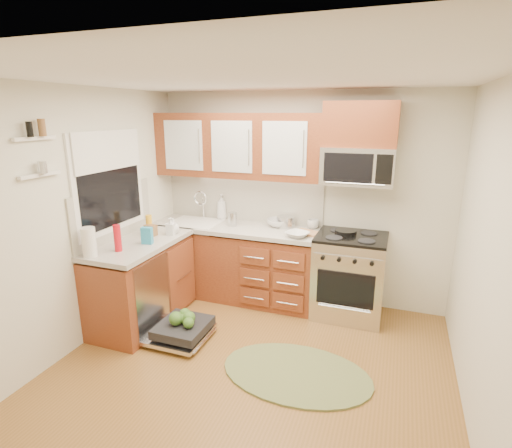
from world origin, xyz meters
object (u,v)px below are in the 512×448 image
at_px(range, 349,276).
at_px(cutting_board, 307,232).
at_px(upper_cabinets, 238,146).
at_px(microwave, 358,166).
at_px(rug, 296,373).
at_px(paper_towel_roll, 89,242).
at_px(skillet, 346,232).
at_px(stock_pot, 286,222).
at_px(dishwasher, 180,330).
at_px(bowl_b, 279,223).
at_px(cup, 313,224).
at_px(bowl_a, 297,234).
at_px(sink, 196,232).

xyz_separation_m(range, cutting_board, (-0.50, 0.00, 0.46)).
bearing_deg(upper_cabinets, microwave, -1.02).
xyz_separation_m(rug, cutting_board, (-0.23, 1.28, 0.93)).
xyz_separation_m(rug, paper_towel_roll, (-2.01, -0.17, 1.06)).
height_order(skillet, stock_pot, stock_pot).
relative_size(dishwasher, bowl_b, 2.45).
bearing_deg(skillet, stock_pot, 170.43).
distance_m(skillet, paper_towel_roll, 2.67).
height_order(dishwasher, cup, cup).
bearing_deg(bowl_a, paper_towel_roll, -143.30).
height_order(range, skillet, skillet).
xyz_separation_m(upper_cabinets, sink, (-0.52, -0.16, -1.07)).
xyz_separation_m(microwave, skillet, (-0.07, -0.07, -0.73)).
relative_size(upper_cabinets, bowl_a, 8.37).
relative_size(upper_cabinets, range, 2.16).
bearing_deg(skillet, sink, -178.24).
height_order(upper_cabinets, stock_pot, upper_cabinets).
xyz_separation_m(sink, cutting_board, (1.43, 0.01, 0.14)).
relative_size(range, stock_pot, 4.35).
distance_m(upper_cabinets, microwave, 1.42).
xyz_separation_m(microwave, stock_pot, (-0.80, 0.05, -0.71)).
xyz_separation_m(paper_towel_roll, cup, (1.80, 1.67, -0.09)).
xyz_separation_m(microwave, paper_towel_roll, (-2.28, -1.57, -0.63)).
distance_m(skillet, cutting_board, 0.43).
distance_m(paper_towel_roll, bowl_b, 2.14).
relative_size(bowl_b, cup, 2.06).
distance_m(upper_cabinets, stock_pot, 1.07).
height_order(dishwasher, cutting_board, cutting_board).
bearing_deg(bowl_b, upper_cabinets, -177.22).
bearing_deg(bowl_b, sink, -170.19).
xyz_separation_m(cutting_board, bowl_b, (-0.39, 0.17, 0.03)).
relative_size(upper_cabinets, cup, 14.76).
height_order(skillet, bowl_b, bowl_b).
xyz_separation_m(stock_pot, paper_towel_roll, (-1.48, -1.62, 0.08)).
bearing_deg(rug, upper_cabinets, 128.42).
height_order(sink, stock_pot, stock_pot).
xyz_separation_m(microwave, sink, (-1.93, -0.13, -0.90)).
relative_size(microwave, bowl_b, 2.66).
relative_size(dishwasher, cup, 5.04).
xyz_separation_m(paper_towel_roll, bowl_b, (1.39, 1.62, -0.10)).
bearing_deg(range, bowl_b, 169.18).
bearing_deg(microwave, stock_pot, 176.44).
bearing_deg(bowl_a, sink, 173.02).
bearing_deg(dishwasher, stock_pot, 60.48).
relative_size(microwave, paper_towel_roll, 2.65).
bearing_deg(range, cup, 155.38).
bearing_deg(skillet, bowl_a, -155.80).
bearing_deg(skillet, bowl_b, 171.42).
distance_m(stock_pot, cup, 0.33).
bearing_deg(microwave, sink, -176.15).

